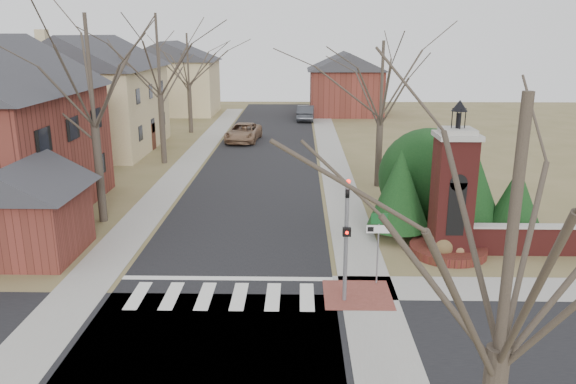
{
  "coord_description": "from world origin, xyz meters",
  "views": [
    {
      "loc": [
        2.69,
        -17.24,
        8.97
      ],
      "look_at": [
        2.23,
        6.0,
        2.39
      ],
      "focal_mm": 35.0,
      "sensor_mm": 36.0,
      "label": 1
    }
  ],
  "objects_px": {
    "pickup_truck": "(243,133)",
    "traffic_signal_pole": "(346,231)",
    "sign_post": "(378,234)",
    "distant_car": "(306,113)",
    "brick_gate_monument": "(452,205)"
  },
  "relations": [
    {
      "from": "sign_post",
      "to": "brick_gate_monument",
      "type": "bearing_deg",
      "value": 41.42
    },
    {
      "from": "traffic_signal_pole",
      "to": "sign_post",
      "type": "height_order",
      "value": "traffic_signal_pole"
    },
    {
      "from": "sign_post",
      "to": "distant_car",
      "type": "bearing_deg",
      "value": 93.07
    },
    {
      "from": "sign_post",
      "to": "pickup_truck",
      "type": "bearing_deg",
      "value": 105.11
    },
    {
      "from": "brick_gate_monument",
      "to": "pickup_truck",
      "type": "distance_m",
      "value": 27.86
    },
    {
      "from": "traffic_signal_pole",
      "to": "sign_post",
      "type": "relative_size",
      "value": 1.64
    },
    {
      "from": "pickup_truck",
      "to": "traffic_signal_pole",
      "type": "bearing_deg",
      "value": -72.64
    },
    {
      "from": "sign_post",
      "to": "pickup_truck",
      "type": "height_order",
      "value": "sign_post"
    },
    {
      "from": "distant_car",
      "to": "sign_post",
      "type": "bearing_deg",
      "value": 96.28
    },
    {
      "from": "sign_post",
      "to": "distant_car",
      "type": "height_order",
      "value": "sign_post"
    },
    {
      "from": "brick_gate_monument",
      "to": "pickup_truck",
      "type": "bearing_deg",
      "value": 113.52
    },
    {
      "from": "pickup_truck",
      "to": "sign_post",
      "type": "bearing_deg",
      "value": -69.61
    },
    {
      "from": "traffic_signal_pole",
      "to": "pickup_truck",
      "type": "bearing_deg",
      "value": 102.08
    },
    {
      "from": "traffic_signal_pole",
      "to": "brick_gate_monument",
      "type": "xyz_separation_m",
      "value": [
        4.7,
        4.42,
        -0.42
      ]
    },
    {
      "from": "traffic_signal_pole",
      "to": "sign_post",
      "type": "xyz_separation_m",
      "value": [
        1.29,
        1.41,
        -0.64
      ]
    }
  ]
}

